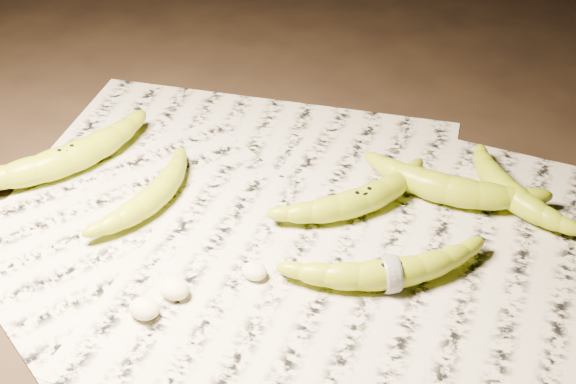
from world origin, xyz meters
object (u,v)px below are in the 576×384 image
at_px(banana_left_b, 154,194).
at_px(banana_taped, 390,271).
at_px(banana_upper_b, 508,189).
at_px(banana_center, 362,198).
at_px(banana_left_a, 67,157).
at_px(banana_upper_a, 449,187).

bearing_deg(banana_left_b, banana_taped, -88.71).
relative_size(banana_taped, banana_upper_b, 1.23).
distance_m(banana_center, banana_taped, 0.13).
bearing_deg(banana_upper_b, banana_left_a, -121.75).
xyz_separation_m(banana_left_a, banana_upper_b, (0.53, 0.20, -0.00)).
height_order(banana_left_a, banana_upper_b, banana_left_a).
relative_size(banana_left_b, banana_center, 0.88).
xyz_separation_m(banana_left_a, banana_upper_a, (0.47, 0.17, -0.00)).
bearing_deg(banana_upper_b, banana_left_b, -113.99).
distance_m(banana_left_a, banana_upper_a, 0.50).
bearing_deg(banana_left_b, banana_center, -63.92).
bearing_deg(banana_center, banana_left_a, 138.29).
distance_m(banana_center, banana_upper_b, 0.19).
bearing_deg(banana_left_a, banana_center, -50.85).
bearing_deg(banana_taped, banana_upper_b, 32.30).
relative_size(banana_left_a, banana_taped, 1.13).
xyz_separation_m(banana_upper_a, banana_upper_b, (0.07, 0.03, -0.00)).
distance_m(banana_left_a, banana_taped, 0.46).
height_order(banana_left_b, banana_center, banana_center).
bearing_deg(banana_center, banana_taped, -109.81).
bearing_deg(banana_center, banana_left_b, 148.51).
height_order(banana_left_b, banana_upper_b, banana_upper_b).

